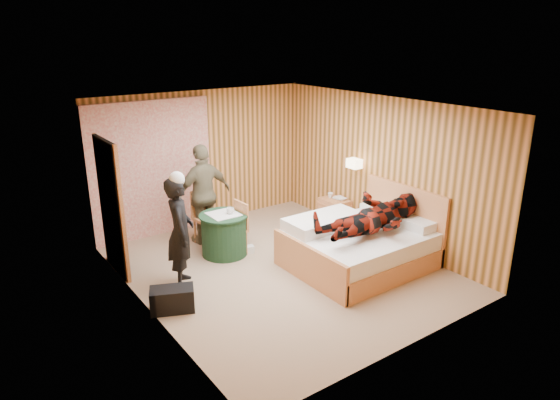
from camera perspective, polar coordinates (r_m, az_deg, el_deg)
floor at (r=7.79m, az=-0.04°, el=-7.84°), size 4.20×5.00×0.01m
ceiling at (r=7.05m, az=-0.05°, el=10.68°), size 4.20×5.00×0.01m
wall_back at (r=9.40m, az=-8.93°, el=4.71°), size 4.20×0.02×2.50m
wall_left at (r=6.41m, az=-15.56°, el=-2.39°), size 0.02×5.00×2.50m
wall_right at (r=8.66m, az=11.38°, el=3.37°), size 0.02×5.00×2.50m
curtain at (r=8.96m, az=-14.42°, el=3.33°), size 2.20×0.08×2.40m
doorway at (r=7.76m, az=-18.77°, el=-0.80°), size 0.06×0.90×2.05m
wall_lamp at (r=8.83m, az=8.50°, el=4.16°), size 0.26×0.24×0.16m
bed at (r=7.90m, az=9.16°, el=-5.08°), size 2.10×1.66×1.14m
nightstand at (r=9.40m, az=6.22°, el=-1.39°), size 0.40×0.55×0.53m
round_table at (r=8.19m, az=-6.39°, el=-3.89°), size 0.79×0.79×0.70m
chair_far at (r=8.65m, az=-8.53°, el=-1.43°), size 0.45×0.45×0.93m
chair_near at (r=8.16m, az=-5.03°, el=-2.77°), size 0.41×0.41×0.87m
duffel_bag at (r=6.79m, az=-12.21°, el=-11.04°), size 0.64×0.50×0.32m
sneaker_left at (r=8.29m, az=-3.98°, el=-5.71°), size 0.30×0.18×0.12m
sneaker_right at (r=8.34m, az=-7.10°, el=-5.66°), size 0.30×0.13×0.13m
woman_standing at (r=7.17m, az=-11.33°, el=-3.62°), size 0.58×0.69×1.61m
man_at_table at (r=8.57m, az=-8.69°, el=0.67°), size 1.04×0.48×1.72m
man_on_bed at (r=7.53m, az=10.79°, el=-0.90°), size 0.86×0.67×1.77m
book_lower at (r=9.28m, az=6.49°, el=0.06°), size 0.19×0.24×0.02m
book_upper at (r=9.27m, az=6.49°, el=0.18°), size 0.18×0.24×0.02m
cup_nightstand at (r=9.39m, az=5.77°, el=0.56°), size 0.12×0.12×0.09m
cup_table at (r=8.05m, az=-5.70°, el=-1.23°), size 0.15×0.15×0.10m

